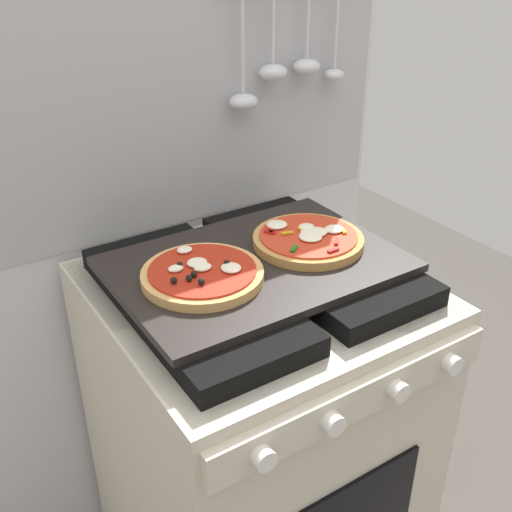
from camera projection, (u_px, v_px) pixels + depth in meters
name	position (u px, v px, depth m)	size (l,w,h in m)	color
kitchen_backsplash	(182.00, 250.00, 1.48)	(1.10, 0.09, 1.55)	silver
stove	(256.00, 439.00, 1.40)	(0.60, 0.64, 0.90)	beige
baking_tray	(256.00, 264.00, 1.18)	(0.54, 0.38, 0.02)	black
pizza_left	(202.00, 274.00, 1.11)	(0.22, 0.22, 0.03)	tan
pizza_right	(309.00, 240.00, 1.23)	(0.22, 0.22, 0.03)	#C18947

